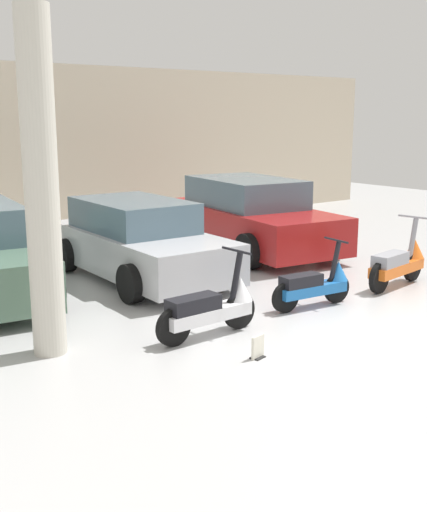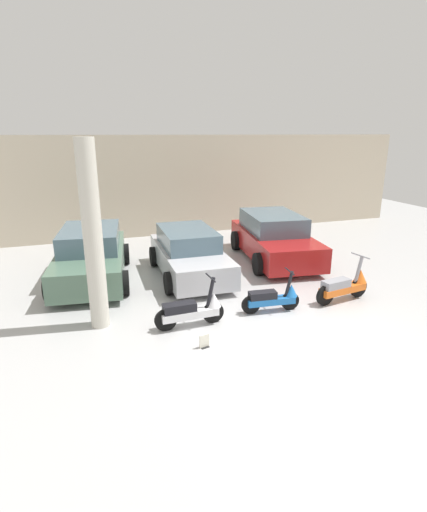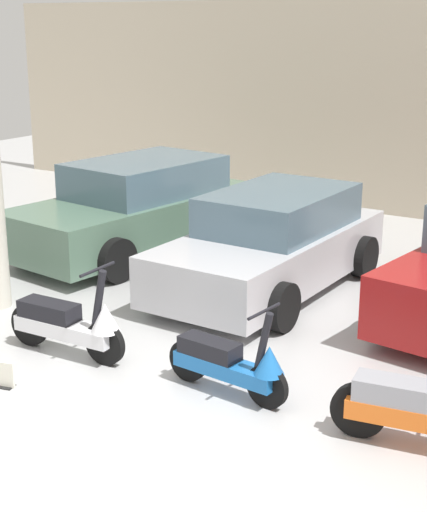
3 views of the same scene
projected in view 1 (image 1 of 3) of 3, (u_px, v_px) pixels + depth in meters
The scene contains 9 objects.
ground_plane at pixel (367, 332), 8.02m from camera, with size 28.00×28.00×0.00m, color #B2B2B2.
wall_back at pixel (62, 150), 14.59m from camera, with size 19.60×0.12×3.78m, color beige.
scooter_front_left at pixel (212, 307), 7.81m from camera, with size 1.48×0.53×1.03m.
scooter_front_right at pixel (315, 284), 9.01m from camera, with size 1.35×0.48×0.94m.
scooter_front_center at pixel (399, 262), 10.12m from camera, with size 1.54×0.59×1.08m.
car_rear_center at pixel (139, 241), 10.59m from camera, with size 1.92×3.84×1.29m.
car_rear_right at pixel (250, 216), 12.77m from camera, with size 2.45×4.40×1.43m.
placard_near_left_scooter at pixel (258, 348), 7.14m from camera, with size 0.20×0.15×0.26m.
support_column_side at pixel (41, 187), 6.93m from camera, with size 0.37×0.37×3.78m, color beige.
Camera 1 is at (-6.13, -4.94, 2.65)m, focal length 45.00 mm.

